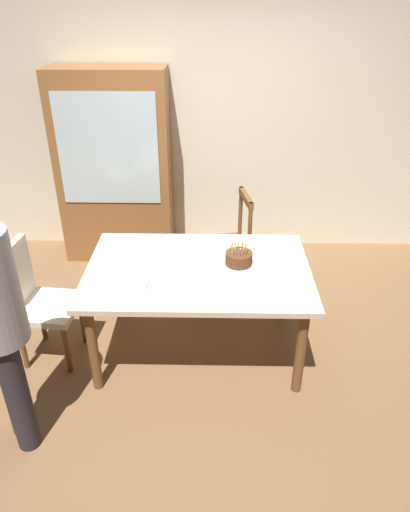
# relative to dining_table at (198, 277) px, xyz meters

# --- Properties ---
(ground) EXTENTS (6.40, 6.40, 0.00)m
(ground) POSITION_rel_dining_table_xyz_m (0.00, 0.00, -0.66)
(ground) COLOR brown
(back_wall) EXTENTS (6.40, 0.10, 2.60)m
(back_wall) POSITION_rel_dining_table_xyz_m (0.00, 1.85, 0.64)
(back_wall) COLOR beige
(back_wall) RESTS_ON ground
(dining_table) EXTENTS (1.62, 1.08, 0.74)m
(dining_table) POSITION_rel_dining_table_xyz_m (0.00, 0.00, 0.00)
(dining_table) COLOR beige
(dining_table) RESTS_ON ground
(birthday_cake) EXTENTS (0.28, 0.28, 0.17)m
(birthday_cake) POSITION_rel_dining_table_xyz_m (0.29, 0.04, 0.13)
(birthday_cake) COLOR silver
(birthday_cake) RESTS_ON dining_table
(plate_near_celebrant) EXTENTS (0.22, 0.22, 0.01)m
(plate_near_celebrant) POSITION_rel_dining_table_xyz_m (-0.45, -0.24, 0.09)
(plate_near_celebrant) COLOR silver
(plate_near_celebrant) RESTS_ON dining_table
(plate_far_side) EXTENTS (0.22, 0.22, 0.01)m
(plate_far_side) POSITION_rel_dining_table_xyz_m (-0.08, 0.24, 0.09)
(plate_far_side) COLOR silver
(plate_far_side) RESTS_ON dining_table
(fork_near_celebrant) EXTENTS (0.18, 0.03, 0.01)m
(fork_near_celebrant) POSITION_rel_dining_table_xyz_m (-0.61, -0.23, 0.08)
(fork_near_celebrant) COLOR silver
(fork_near_celebrant) RESTS_ON dining_table
(fork_far_side) EXTENTS (0.18, 0.05, 0.01)m
(fork_far_side) POSITION_rel_dining_table_xyz_m (-0.24, 0.26, 0.08)
(fork_far_side) COLOR silver
(fork_far_side) RESTS_ON dining_table
(chair_spindle_back) EXTENTS (0.51, 0.51, 0.95)m
(chair_spindle_back) POSITION_rel_dining_table_xyz_m (0.22, 0.87, -0.20)
(chair_spindle_back) COLOR brown
(chair_spindle_back) RESTS_ON ground
(chair_upholstered) EXTENTS (0.48, 0.48, 0.95)m
(chair_upholstered) POSITION_rel_dining_table_xyz_m (-1.20, -0.09, -0.13)
(chair_upholstered) COLOR beige
(chair_upholstered) RESTS_ON ground
(china_cabinet) EXTENTS (1.10, 0.45, 1.90)m
(china_cabinet) POSITION_rel_dining_table_xyz_m (-0.88, 1.56, 0.29)
(china_cabinet) COLOR brown
(china_cabinet) RESTS_ON ground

